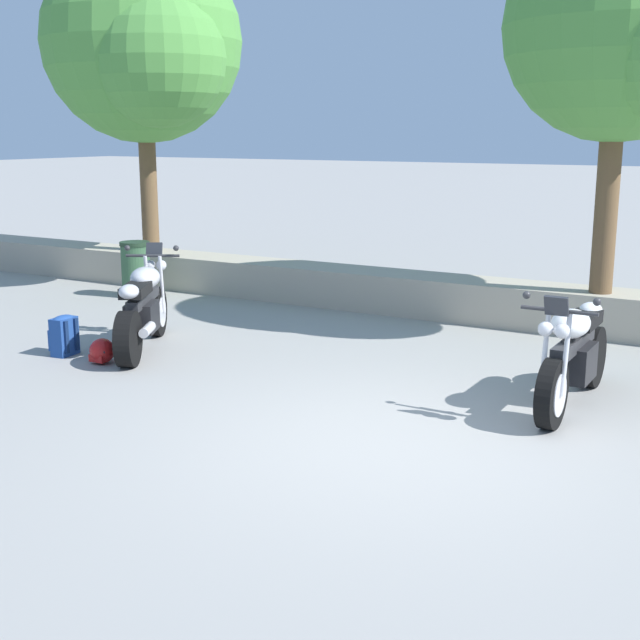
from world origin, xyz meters
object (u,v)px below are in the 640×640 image
object	(u,v)px
leafy_tree_far_left	(146,46)
motorcycle_white_centre	(573,356)
rider_backpack	(64,334)
rider_helmet	(102,351)
trash_bin	(136,269)
motorcycle_silver_near_left	(143,309)
leafy_tree_mid_left	(630,30)

from	to	relation	value
leafy_tree_far_left	motorcycle_white_centre	bearing A→B (deg)	-21.83
rider_backpack	rider_helmet	bearing A→B (deg)	-4.51
rider_helmet	trash_bin	distance (m)	3.92
leafy_tree_far_left	motorcycle_silver_near_left	bearing A→B (deg)	-51.22
motorcycle_silver_near_left	leafy_tree_mid_left	xyz separation A→B (m)	(4.63, 3.30, 3.19)
rider_backpack	leafy_tree_far_left	size ratio (longest dim) A/B	0.09
motorcycle_white_centre	leafy_tree_far_left	bearing A→B (deg)	158.17
motorcycle_white_centre	rider_helmet	bearing A→B (deg)	-167.79
rider_backpack	leafy_tree_mid_left	size ratio (longest dim) A/B	0.10
rider_backpack	leafy_tree_far_left	bearing A→B (deg)	117.43
motorcycle_silver_near_left	leafy_tree_mid_left	world-z (taller)	leafy_tree_mid_left
motorcycle_silver_near_left	rider_helmet	bearing A→B (deg)	-90.78
leafy_tree_far_left	trash_bin	xyz separation A→B (m)	(0.43, -0.96, -3.41)
motorcycle_silver_near_left	trash_bin	size ratio (longest dim) A/B	2.20
motorcycle_silver_near_left	leafy_tree_far_left	xyz separation A→B (m)	(-2.75, 3.42, 3.36)
rider_helmet	leafy_tree_far_left	xyz separation A→B (m)	(-2.74, 4.12, 3.71)
motorcycle_silver_near_left	rider_helmet	size ratio (longest dim) A/B	6.76
rider_backpack	trash_bin	xyz separation A→B (m)	(-1.68, 3.11, 0.19)
rider_helmet	leafy_tree_far_left	distance (m)	6.18
motorcycle_silver_near_left	motorcycle_white_centre	size ratio (longest dim) A/B	0.92
motorcycle_white_centre	rider_backpack	distance (m)	5.62
motorcycle_silver_near_left	leafy_tree_far_left	size ratio (longest dim) A/B	0.38
motorcycle_white_centre	rider_helmet	xyz separation A→B (m)	(-4.90, -1.06, -0.35)
leafy_tree_far_left	trash_bin	bearing A→B (deg)	-65.63
rider_helmet	rider_backpack	bearing A→B (deg)	175.49
motorcycle_white_centre	leafy_tree_mid_left	bearing A→B (deg)	95.02
rider_helmet	leafy_tree_far_left	size ratio (longest dim) A/B	0.06
rider_backpack	leafy_tree_mid_left	distance (m)	7.42
rider_helmet	motorcycle_white_centre	bearing A→B (deg)	12.21
motorcycle_white_centre	trash_bin	size ratio (longest dim) A/B	2.40
motorcycle_silver_near_left	rider_backpack	distance (m)	0.94
motorcycle_silver_near_left	leafy_tree_far_left	distance (m)	5.52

